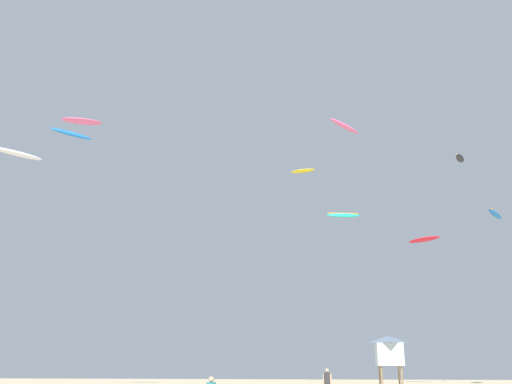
{
  "coord_description": "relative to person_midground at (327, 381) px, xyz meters",
  "views": [
    {
      "loc": [
        2.99,
        -15.18,
        2.19
      ],
      "look_at": [
        0.0,
        14.07,
        11.36
      ],
      "focal_mm": 38.27,
      "sensor_mm": 36.0,
      "label": 1
    }
  ],
  "objects": [
    {
      "name": "person_midground",
      "position": [
        0.0,
        0.0,
        0.0
      ],
      "size": [
        0.53,
        0.4,
        1.78
      ],
      "rotation": [
        0.0,
        0.0,
        1.07
      ],
      "color": "#2D2D33",
      "rests_on": "ground"
    },
    {
      "name": "lifeguard_tower",
      "position": [
        5.07,
        9.53,
        2.01
      ],
      "size": [
        2.3,
        2.3,
        4.15
      ],
      "color": "#8C704C",
      "rests_on": "ground"
    },
    {
      "name": "kite_aloft_0",
      "position": [
        -1.36,
        18.15,
        20.19
      ],
      "size": [
        2.66,
        1.34,
        0.34
      ],
      "color": "yellow"
    },
    {
      "name": "kite_aloft_1",
      "position": [
        13.75,
        14.98,
        19.82
      ],
      "size": [
        1.63,
        2.26,
        0.57
      ],
      "color": "#2D2D33"
    },
    {
      "name": "kite_aloft_2",
      "position": [
        1.46,
        -5.46,
        14.59
      ],
      "size": [
        2.36,
        2.76,
        0.69
      ],
      "color": "#E5598C"
    },
    {
      "name": "kite_aloft_3",
      "position": [
        16.44,
        15.41,
        14.31
      ],
      "size": [
        2.53,
        3.66,
        0.86
      ],
      "color": "blue"
    },
    {
      "name": "kite_aloft_4",
      "position": [
        -16.32,
        -3.91,
        15.55
      ],
      "size": [
        2.59,
        2.63,
        0.64
      ],
      "color": "blue"
    },
    {
      "name": "kite_aloft_5",
      "position": [
        -23.76,
        2.48,
        16.93
      ],
      "size": [
        3.57,
        3.87,
        0.69
      ],
      "color": "white"
    },
    {
      "name": "kite_aloft_6",
      "position": [
        1.7,
        4.12,
        11.64
      ],
      "size": [
        2.57,
        1.12,
        0.62
      ],
      "color": "#19B29E"
    },
    {
      "name": "kite_aloft_7",
      "position": [
        -20.35,
        6.09,
        21.22
      ],
      "size": [
        3.56,
        2.1,
        0.45
      ],
      "color": "#E5598C"
    },
    {
      "name": "kite_aloft_8",
      "position": [
        10.46,
        18.86,
        12.77
      ],
      "size": [
        3.22,
        3.18,
        0.45
      ],
      "color": "red"
    }
  ]
}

